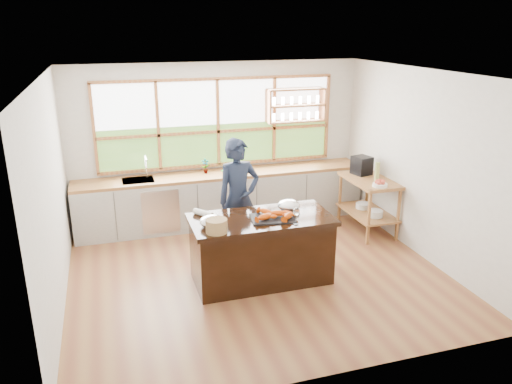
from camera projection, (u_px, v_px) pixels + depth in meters
name	position (u px, v px, depth m)	size (l,w,h in m)	color
ground_plane	(257.00, 273.00, 6.92)	(5.00, 5.00, 0.00)	#8F5D33
room_shell	(247.00, 141.00, 6.83)	(5.02, 4.52, 2.71)	silver
back_counter	(222.00, 198.00, 8.53)	(4.90, 0.63, 0.90)	beige
right_shelf_unit	(369.00, 196.00, 8.14)	(0.62, 1.10, 0.90)	#A36436
island	(261.00, 249.00, 6.59)	(1.85, 0.90, 0.90)	black
cook	(239.00, 199.00, 7.19)	(0.65, 0.42, 1.77)	#182034
potted_plant	(205.00, 166.00, 8.33)	(0.13, 0.09, 0.25)	slate
cutting_board	(235.00, 171.00, 8.45)	(0.40, 0.30, 0.01)	green
espresso_machine	(362.00, 165.00, 8.27)	(0.26, 0.28, 0.30)	black
wine_bottle	(377.00, 172.00, 7.91)	(0.08, 0.08, 0.31)	#9DAD54
fruit_bowl	(380.00, 184.00, 7.67)	(0.23, 0.23, 0.11)	white
slate_board	(272.00, 218.00, 6.40)	(0.55, 0.40, 0.02)	black
lobster_pile	(274.00, 215.00, 6.39)	(0.52, 0.44, 0.08)	#CC4005
mixing_bowl_left	(212.00, 221.00, 6.15)	(0.31, 0.31, 0.15)	silver
mixing_bowl_right	(289.00, 205.00, 6.70)	(0.30, 0.30, 0.15)	silver
wine_glass	(296.00, 212.00, 6.18)	(0.08, 0.08, 0.22)	silver
wicker_basket	(216.00, 226.00, 5.96)	(0.26, 0.26, 0.17)	#9F764A
parchment_roll	(203.00, 213.00, 6.49)	(0.08, 0.08, 0.30)	white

